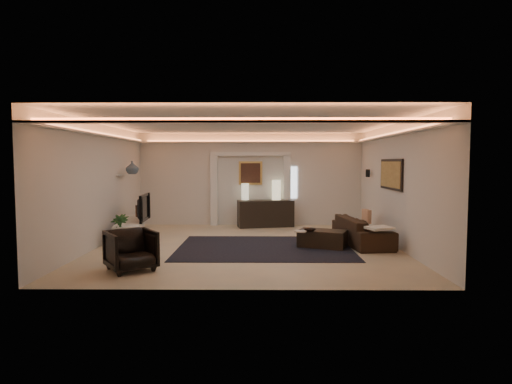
{
  "coord_description": "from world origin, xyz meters",
  "views": [
    {
      "loc": [
        0.3,
        -10.1,
        2.0
      ],
      "look_at": [
        0.2,
        0.6,
        1.25
      ],
      "focal_mm": 30.16,
      "sensor_mm": 36.0,
      "label": 1
    }
  ],
  "objects_px": {
    "coffee_table": "(322,239)",
    "armchair": "(131,250)",
    "console": "(266,214)",
    "sofa": "(362,231)"
  },
  "relations": [
    {
      "from": "coffee_table",
      "to": "armchair",
      "type": "height_order",
      "value": "armchair"
    },
    {
      "from": "console",
      "to": "coffee_table",
      "type": "height_order",
      "value": "console"
    },
    {
      "from": "console",
      "to": "coffee_table",
      "type": "xyz_separation_m",
      "value": [
        1.29,
        -3.19,
        -0.2
      ]
    },
    {
      "from": "console",
      "to": "armchair",
      "type": "bearing_deg",
      "value": -127.01
    },
    {
      "from": "console",
      "to": "coffee_table",
      "type": "bearing_deg",
      "value": -79.59
    },
    {
      "from": "console",
      "to": "coffee_table",
      "type": "distance_m",
      "value": 3.44
    },
    {
      "from": "console",
      "to": "sofa",
      "type": "distance_m",
      "value": 3.61
    },
    {
      "from": "console",
      "to": "armchair",
      "type": "distance_m",
      "value": 5.95
    },
    {
      "from": "coffee_table",
      "to": "armchair",
      "type": "bearing_deg",
      "value": -128.61
    },
    {
      "from": "armchair",
      "to": "coffee_table",
      "type": "bearing_deg",
      "value": -5.43
    }
  ]
}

